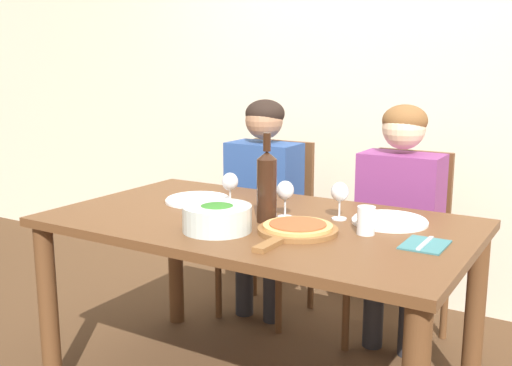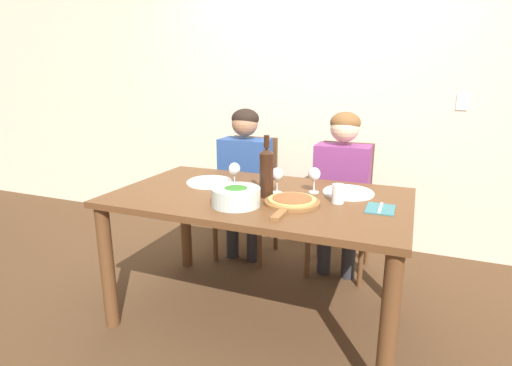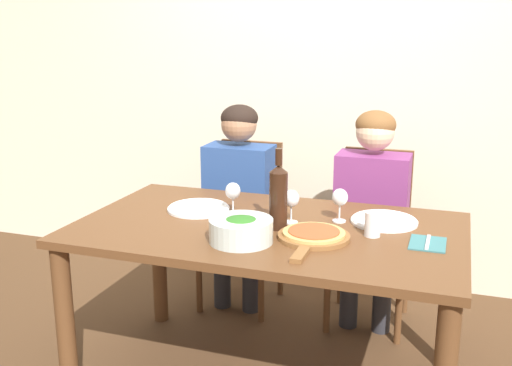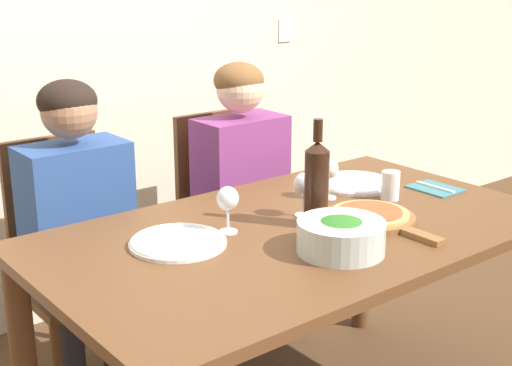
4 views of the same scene
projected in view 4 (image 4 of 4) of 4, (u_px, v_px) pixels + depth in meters
The scene contains 16 objects.
back_wall at pixel (92, 20), 3.14m from camera, with size 10.00×0.06×2.70m.
dining_table at pixel (298, 260), 2.31m from camera, with size 1.67×0.97×0.78m.
chair_left at pixel (70, 258), 2.74m from camera, with size 0.42×0.42×0.96m.
chair_right at pixel (227, 217), 3.19m from camera, with size 0.42×0.42×0.96m.
person_woman at pixel (79, 212), 2.59m from camera, with size 0.47×0.51×1.20m.
person_man at pixel (243, 176), 3.04m from camera, with size 0.47×0.51×1.20m.
wine_bottle at pixel (317, 183), 2.24m from camera, with size 0.08×0.08×0.35m.
broccoli_bowl at pixel (341, 236), 2.06m from camera, with size 0.26×0.26×0.10m.
dinner_plate_left at pixel (178, 242), 2.13m from camera, with size 0.29×0.29×0.02m.
dinner_plate_right at pixel (355, 183), 2.71m from camera, with size 0.29×0.29×0.02m.
pizza_on_board at pixel (372, 217), 2.32m from camera, with size 0.30×0.44×0.04m.
wine_glass_left at pixel (228, 201), 2.20m from camera, with size 0.07×0.07×0.15m.
wine_glass_right at pixel (329, 170), 2.53m from camera, with size 0.07×0.07×0.15m.
wine_glass_centre at pixel (304, 186), 2.34m from camera, with size 0.07×0.07×0.15m.
water_tumbler at pixel (390, 185), 2.53m from camera, with size 0.07×0.07×0.10m.
fork_on_napkin at pixel (435, 188), 2.66m from camera, with size 0.14×0.18×0.01m.
Camera 4 is at (-1.44, -1.58, 1.58)m, focal length 50.00 mm.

